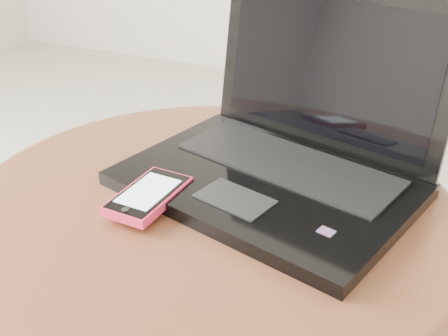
% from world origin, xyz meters
% --- Properties ---
extents(table, '(0.70, 0.70, 0.55)m').
position_xyz_m(table, '(0.09, -0.01, 0.43)').
color(table, '#5A2E14').
rests_on(table, ground).
extents(laptop, '(0.46, 0.40, 0.26)m').
position_xyz_m(laptop, '(0.16, 0.09, 0.60)').
color(laptop, black).
rests_on(laptop, table).
extents(phone_black, '(0.09, 0.13, 0.01)m').
position_xyz_m(phone_black, '(0.02, -0.00, 0.56)').
color(phone_black, black).
rests_on(phone_black, table).
extents(phone_pink, '(0.08, 0.13, 0.01)m').
position_xyz_m(phone_pink, '(0.02, -0.05, 0.57)').
color(phone_pink, '#F83158').
rests_on(phone_pink, phone_black).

